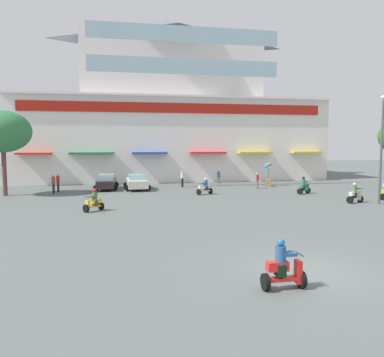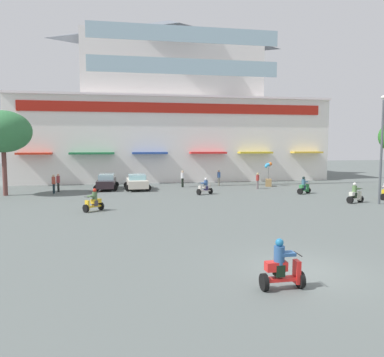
{
  "view_description": "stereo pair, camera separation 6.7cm",
  "coord_description": "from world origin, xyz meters",
  "px_view_note": "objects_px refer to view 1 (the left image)",
  "views": [
    {
      "loc": [
        -6.22,
        -11.89,
        4.42
      ],
      "look_at": [
        -0.81,
        17.04,
        1.68
      ],
      "focal_mm": 35.62,
      "sensor_mm": 36.0,
      "label": 1
    },
    {
      "loc": [
        -6.16,
        -11.91,
        4.42
      ],
      "look_at": [
        -0.81,
        17.04,
        1.68
      ],
      "focal_mm": 35.62,
      "sensor_mm": 36.0,
      "label": 2
    }
  ],
  "objects_px": {
    "parked_car_0": "(106,182)",
    "scooter_rider_4": "(283,268)",
    "scooter_rider_1": "(94,202)",
    "pedestrian_1": "(53,183)",
    "parked_car_1": "(137,182)",
    "pedestrian_3": "(182,178)",
    "scooter_rider_3": "(355,194)",
    "scooter_rider_7": "(205,188)",
    "pedestrian_2": "(257,179)",
    "pedestrian_0": "(58,181)",
    "plaza_tree_0": "(3,132)",
    "streetlamp_near": "(382,142)",
    "balloon_vendor_cart": "(268,177)",
    "pedestrian_4": "(219,177)",
    "scooter_rider_5": "(304,187)"
  },
  "relations": [
    {
      "from": "streetlamp_near",
      "to": "balloon_vendor_cart",
      "type": "relative_size",
      "value": 3.14
    },
    {
      "from": "scooter_rider_1",
      "to": "scooter_rider_7",
      "type": "distance_m",
      "value": 11.05
    },
    {
      "from": "parked_car_1",
      "to": "pedestrian_4",
      "type": "relative_size",
      "value": 2.7
    },
    {
      "from": "pedestrian_0",
      "to": "pedestrian_3",
      "type": "distance_m",
      "value": 11.81
    },
    {
      "from": "scooter_rider_3",
      "to": "pedestrian_0",
      "type": "xyz_separation_m",
      "value": [
        -22.68,
        10.79,
        0.32
      ]
    },
    {
      "from": "scooter_rider_1",
      "to": "pedestrian_3",
      "type": "distance_m",
      "value": 14.62
    },
    {
      "from": "scooter_rider_1",
      "to": "balloon_vendor_cart",
      "type": "bearing_deg",
      "value": 34.69
    },
    {
      "from": "scooter_rider_3",
      "to": "pedestrian_1",
      "type": "bearing_deg",
      "value": 157.27
    },
    {
      "from": "plaza_tree_0",
      "to": "scooter_rider_4",
      "type": "bearing_deg",
      "value": -58.71
    },
    {
      "from": "scooter_rider_4",
      "to": "scooter_rider_5",
      "type": "bearing_deg",
      "value": 61.57
    },
    {
      "from": "plaza_tree_0",
      "to": "scooter_rider_7",
      "type": "bearing_deg",
      "value": -8.16
    },
    {
      "from": "scooter_rider_4",
      "to": "pedestrian_2",
      "type": "xyz_separation_m",
      "value": [
        8.23,
        24.42,
        0.25
      ]
    },
    {
      "from": "pedestrian_4",
      "to": "streetlamp_near",
      "type": "relative_size",
      "value": 0.21
    },
    {
      "from": "pedestrian_3",
      "to": "pedestrian_4",
      "type": "height_order",
      "value": "pedestrian_3"
    },
    {
      "from": "plaza_tree_0",
      "to": "streetlamp_near",
      "type": "distance_m",
      "value": 29.76
    },
    {
      "from": "scooter_rider_1",
      "to": "scooter_rider_7",
      "type": "bearing_deg",
      "value": 36.65
    },
    {
      "from": "scooter_rider_4",
      "to": "balloon_vendor_cart",
      "type": "height_order",
      "value": "balloon_vendor_cart"
    },
    {
      "from": "streetlamp_near",
      "to": "pedestrian_1",
      "type": "bearing_deg",
      "value": 156.9
    },
    {
      "from": "plaza_tree_0",
      "to": "parked_car_1",
      "type": "height_order",
      "value": "plaza_tree_0"
    },
    {
      "from": "scooter_rider_3",
      "to": "pedestrian_2",
      "type": "xyz_separation_m",
      "value": [
        -4.03,
        9.68,
        0.27
      ]
    },
    {
      "from": "pedestrian_0",
      "to": "scooter_rider_3",
      "type": "bearing_deg",
      "value": -25.44
    },
    {
      "from": "plaza_tree_0",
      "to": "parked_car_1",
      "type": "relative_size",
      "value": 1.61
    },
    {
      "from": "scooter_rider_1",
      "to": "streetlamp_near",
      "type": "distance_m",
      "value": 20.61
    },
    {
      "from": "plaza_tree_0",
      "to": "pedestrian_4",
      "type": "relative_size",
      "value": 4.34
    },
    {
      "from": "scooter_rider_4",
      "to": "scooter_rider_5",
      "type": "height_order",
      "value": "scooter_rider_4"
    },
    {
      "from": "scooter_rider_7",
      "to": "pedestrian_2",
      "type": "relative_size",
      "value": 0.94
    },
    {
      "from": "scooter_rider_1",
      "to": "scooter_rider_4",
      "type": "relative_size",
      "value": 0.94
    },
    {
      "from": "pedestrian_4",
      "to": "pedestrian_2",
      "type": "bearing_deg",
      "value": -45.47
    },
    {
      "from": "parked_car_0",
      "to": "streetlamp_near",
      "type": "bearing_deg",
      "value": -32.49
    },
    {
      "from": "parked_car_0",
      "to": "pedestrian_0",
      "type": "distance_m",
      "value": 4.39
    },
    {
      "from": "pedestrian_3",
      "to": "streetlamp_near",
      "type": "bearing_deg",
      "value": -46.61
    },
    {
      "from": "parked_car_1",
      "to": "scooter_rider_3",
      "type": "xyz_separation_m",
      "value": [
        15.56,
        -11.27,
        -0.11
      ]
    },
    {
      "from": "parked_car_1",
      "to": "pedestrian_3",
      "type": "bearing_deg",
      "value": 13.16
    },
    {
      "from": "scooter_rider_3",
      "to": "pedestrian_3",
      "type": "distance_m",
      "value": 16.52
    },
    {
      "from": "pedestrian_2",
      "to": "balloon_vendor_cart",
      "type": "bearing_deg",
      "value": 44.46
    },
    {
      "from": "scooter_rider_5",
      "to": "pedestrian_1",
      "type": "height_order",
      "value": "pedestrian_1"
    },
    {
      "from": "balloon_vendor_cart",
      "to": "scooter_rider_5",
      "type": "bearing_deg",
      "value": -82.04
    },
    {
      "from": "parked_car_0",
      "to": "pedestrian_2",
      "type": "distance_m",
      "value": 14.56
    },
    {
      "from": "parked_car_0",
      "to": "scooter_rider_1",
      "type": "relative_size",
      "value": 3.04
    },
    {
      "from": "scooter_rider_4",
      "to": "streetlamp_near",
      "type": "xyz_separation_m",
      "value": [
        13.68,
        13.96,
        3.83
      ]
    },
    {
      "from": "pedestrian_0",
      "to": "balloon_vendor_cart",
      "type": "bearing_deg",
      "value": 1.98
    },
    {
      "from": "parked_car_0",
      "to": "scooter_rider_4",
      "type": "bearing_deg",
      "value": -76.94
    },
    {
      "from": "parked_car_1",
      "to": "scooter_rider_4",
      "type": "bearing_deg",
      "value": -82.76
    },
    {
      "from": "scooter_rider_5",
      "to": "pedestrian_2",
      "type": "distance_m",
      "value": 5.04
    },
    {
      "from": "plaza_tree_0",
      "to": "pedestrian_0",
      "type": "distance_m",
      "value": 6.22
    },
    {
      "from": "scooter_rider_3",
      "to": "parked_car_1",
      "type": "bearing_deg",
      "value": 144.09
    },
    {
      "from": "plaza_tree_0",
      "to": "scooter_rider_4",
      "type": "distance_m",
      "value": 28.16
    },
    {
      "from": "pedestrian_1",
      "to": "balloon_vendor_cart",
      "type": "relative_size",
      "value": 0.67
    },
    {
      "from": "parked_car_0",
      "to": "pedestrian_1",
      "type": "distance_m",
      "value": 5.01
    },
    {
      "from": "parked_car_0",
      "to": "scooter_rider_3",
      "type": "xyz_separation_m",
      "value": [
        18.42,
        -11.86,
        -0.1
      ]
    }
  ]
}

